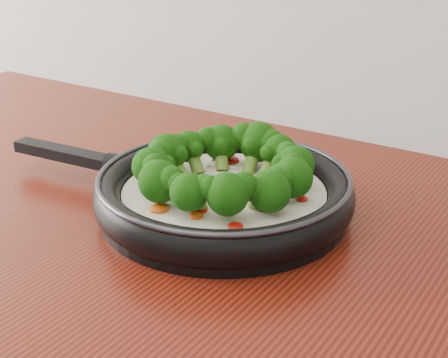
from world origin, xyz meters
The scene contains 1 object.
skillet centered at (0.09, 1.12, 0.94)m, with size 0.54×0.37×0.10m.
Camera 1 is at (0.51, 0.50, 1.27)m, focal length 50.34 mm.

